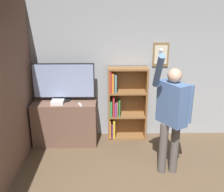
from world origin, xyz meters
The scene contains 8 objects.
wall_back centered at (0.00, 2.97, 1.35)m, with size 6.29×0.09×2.70m.
wall_side_brick centered at (-2.17, 1.47, 1.35)m, with size 0.06×4.54×2.70m.
tv_ledge centered at (-1.51, 2.62, 0.42)m, with size 1.19×0.53×0.84m.
television centered at (-1.51, 2.69, 1.21)m, with size 1.14×0.22×0.72m.
game_console centered at (-1.61, 2.52, 0.87)m, with size 0.22×0.20×0.07m.
remote_loose centered at (-1.20, 2.45, 0.85)m, with size 0.09×0.14×0.02m.
bookshelf centered at (-0.39, 2.79, 0.72)m, with size 0.76×0.28×1.45m.
person centered at (0.26, 1.61, 1.04)m, with size 0.61×0.58×2.02m.
Camera 1 is at (-0.69, -1.97, 2.56)m, focal length 42.00 mm.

